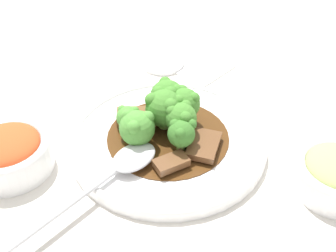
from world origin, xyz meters
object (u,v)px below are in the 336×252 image
Objects in this scene: beef_strip_0 at (204,145)px; broccoli_floret_0 at (128,117)px; side_bowl_kimchi at (9,152)px; broccoli_floret_6 at (181,133)px; broccoli_floret_2 at (167,96)px; serving_spoon at (122,165)px; broccoli_floret_5 at (184,103)px; beef_strip_1 at (171,163)px; broccoli_floret_3 at (137,127)px; broccoli_floret_1 at (164,108)px; main_plate at (168,139)px; beef_strip_2 at (136,117)px; broccoli_floret_4 at (181,118)px; sauce_dish at (163,62)px.

beef_strip_0 is 0.11m from broccoli_floret_0.
broccoli_floret_6 is at bearing -137.12° from side_bowl_kimchi.
serving_spoon is at bearing 102.69° from broccoli_floret_2.
side_bowl_kimchi is at bearing 57.30° from broccoli_floret_5.
beef_strip_1 is 0.99× the size of broccoli_floret_3.
main_plate is at bearing 144.11° from broccoli_floret_1.
broccoli_floret_0 is 0.75× the size of broccoli_floret_1.
beef_strip_1 is 0.86× the size of broccoli_floret_1.
broccoli_floret_3 is at bearing -70.52° from serving_spoon.
serving_spoon is (0.04, 0.08, -0.02)m from broccoli_floret_6.
serving_spoon is (-0.05, 0.09, -0.00)m from beef_strip_2.
beef_strip_1 is at bearing -145.09° from side_bowl_kimchi.
broccoli_floret_4 is at bearing -101.37° from serving_spoon.
broccoli_floret_3 is at bearing 63.42° from main_plate.
broccoli_floret_6 is at bearing -154.02° from broccoli_floret_3.
serving_spoon is at bearing 59.38° from beef_strip_0.
broccoli_floret_1 reaches higher than sauce_dish.
broccoli_floret_3 is (0.06, -0.01, 0.02)m from beef_strip_1.
broccoli_floret_6 is 0.19× the size of serving_spoon.
broccoli_floret_6 is (-0.08, -0.02, 0.00)m from broccoli_floret_0.
broccoli_floret_1 reaches higher than beef_strip_2.
broccoli_floret_4 is at bearing -51.43° from broccoli_floret_6.
broccoli_floret_3 is 0.94× the size of broccoli_floret_4.
beef_strip_2 is at bearing -45.12° from broccoli_floret_3.
main_plate is 0.07m from beef_strip_1.
side_bowl_kimchi is at bearing 49.70° from broccoli_floret_4.
sauce_dish is at bearing -44.01° from broccoli_floret_4.
main_plate is 5.53× the size of broccoli_floret_3.
broccoli_floret_5 reaches higher than broccoli_floret_3.
broccoli_floret_6 is at bearing -166.84° from broccoli_floret_0.
beef_strip_1 reaches higher than sauce_dish.
serving_spoon is at bearing 119.59° from sauce_dish.
broccoli_floret_0 is 0.03m from broccoli_floret_3.
main_plate is 4.43× the size of beef_strip_2.
broccoli_floret_3 reaches higher than serving_spoon.
beef_strip_0 is at bearing 153.41° from broccoli_floret_5.
broccoli_floret_2 is 0.71× the size of sauce_dish.
broccoli_floret_6 is at bearing 46.19° from beef_strip_0.
broccoli_floret_2 is (-0.02, -0.04, 0.02)m from beef_strip_2.
broccoli_floret_4 is at bearing -156.57° from main_plate.
beef_strip_0 is at bearing -172.69° from beef_strip_2.
broccoli_floret_3 reaches higher than broccoli_floret_6.
sauce_dish is at bearing -44.80° from broccoli_floret_6.
beef_strip_0 is 0.08m from broccoli_floret_1.
broccoli_floret_3 reaches higher than broccoli_floret_0.
broccoli_floret_1 is 0.24× the size of serving_spoon.
broccoli_floret_5 is 0.21m from sauce_dish.
broccoli_floret_1 reaches higher than broccoli_floret_3.
broccoli_floret_0 is 0.23m from sauce_dish.
side_bowl_kimchi reaches higher than beef_strip_1.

